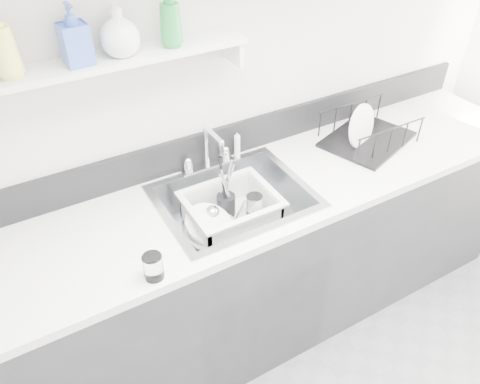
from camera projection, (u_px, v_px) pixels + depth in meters
room_shell at (421, 119)px, 0.97m from camera, size 3.50×3.00×2.60m
counter_run at (235, 270)px, 2.28m from camera, size 3.20×0.62×0.92m
backsplash at (202, 148)px, 2.15m from camera, size 3.20×0.02×0.16m
sink at (234, 213)px, 2.05m from camera, size 0.64×0.52×0.20m
faucet at (208, 157)px, 2.12m from camera, size 0.26×0.18×0.23m
side_sprayer at (237, 145)px, 2.19m from camera, size 0.03×0.03×0.14m
wall_shelf at (115, 61)px, 1.65m from camera, size 1.00×0.16×0.12m
wash_tub at (231, 211)px, 2.06m from camera, size 0.43×0.37×0.15m
plate_stack at (211, 228)px, 2.03m from camera, size 0.26×0.25×0.10m
utensil_cup at (226, 204)px, 2.10m from camera, size 0.08×0.08×0.28m
ladle at (227, 219)px, 2.05m from camera, size 0.27×0.26×0.08m
tumbler_in_tub at (254, 206)px, 2.10m from camera, size 0.08×0.08×0.11m
tumbler_counter at (153, 267)px, 1.61m from camera, size 0.09×0.09×0.10m
dish_rack at (369, 127)px, 2.30m from camera, size 0.52×0.45×0.15m
bowl_small at (263, 223)px, 2.06m from camera, size 0.15×0.15×0.03m
soap_bottle_a at (2, 43)px, 1.43m from camera, size 0.11×0.11×0.22m
soap_bottle_b at (74, 34)px, 1.52m from camera, size 0.10×0.10×0.20m
soap_bottle_c at (119, 30)px, 1.59m from camera, size 0.17×0.17×0.18m
soap_bottle_d at (170, 17)px, 1.65m from camera, size 0.09×0.09×0.21m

